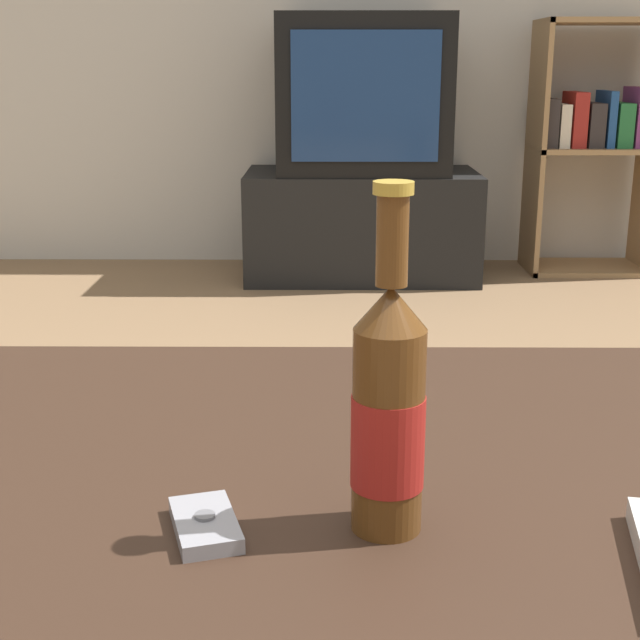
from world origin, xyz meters
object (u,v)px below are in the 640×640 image
Objects in this scene: television at (363,95)px; bookshelf at (593,138)px; beer_bottle at (388,410)px; cell_phone at (205,524)px; tv_stand at (361,224)px.

bookshelf is (0.92, 0.11, -0.17)m from television.
television reaches higher than beer_bottle.
tv_stand is at bearing 68.43° from cell_phone.
beer_bottle is (-0.09, -2.81, -0.16)m from television.
television is at bearing 88.27° from beer_bottle.
tv_stand is 2.84m from cell_phone.
television reaches higher than tv_stand.
beer_bottle reaches higher than cell_phone.
television is 0.94m from bookshelf.
bookshelf reaches higher than tv_stand.
cell_phone is at bearing -176.19° from beer_bottle.
television is 0.65× the size of bookshelf.
beer_bottle is (-0.09, -2.81, 0.34)m from tv_stand.
tv_stand is 0.91× the size of bookshelf.
tv_stand is at bearing 90.00° from television.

